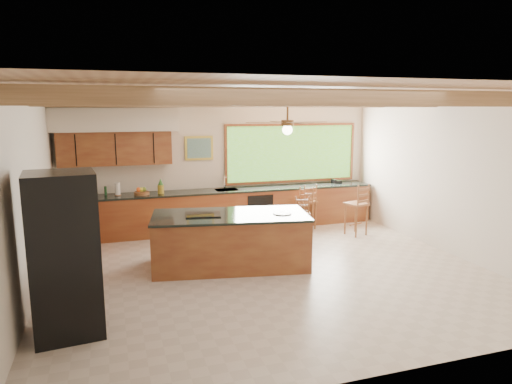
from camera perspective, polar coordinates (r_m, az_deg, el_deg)
name	(u,v)px	position (r m, az deg, el deg)	size (l,w,h in m)	color
ground	(269,271)	(7.86, 1.66, -9.89)	(7.20, 7.20, 0.00)	#BAAB9B
room_shell	(248,138)	(7.96, -0.99, 6.71)	(7.27, 6.54, 3.02)	beige
counter_run	(194,216)	(9.87, -7.73, -2.95)	(7.12, 3.10, 1.25)	brown
island	(230,240)	(8.00, -3.23, -6.02)	(2.84, 1.69, 0.95)	brown
refrigerator	(65,255)	(5.96, -22.79, -7.24)	(0.85, 0.83, 2.00)	black
bar_stool_a	(302,214)	(9.53, 5.82, -2.74)	(0.43, 0.43, 0.96)	brown
bar_stool_b	(307,203)	(10.48, 6.42, -1.41)	(0.48, 0.48, 1.01)	brown
bar_stool_c	(358,205)	(10.08, 12.62, -1.59)	(0.51, 0.51, 1.14)	brown
bar_stool_d	(308,202)	(10.47, 6.48, -1.28)	(0.40, 0.40, 1.05)	brown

